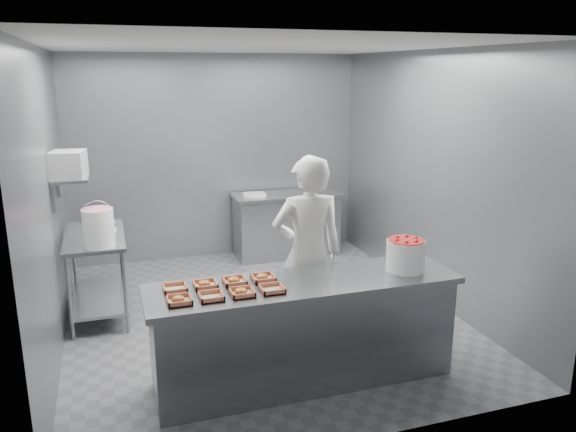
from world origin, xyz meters
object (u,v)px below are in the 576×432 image
(tray_2, at_px, (242,292))
(tray_3, at_px, (272,289))
(tray_4, at_px, (175,288))
(service_counter, at_px, (304,331))
(appliance, at_px, (68,165))
(strawberry_tub, at_px, (406,254))
(tray_5, at_px, (205,284))
(tray_6, at_px, (235,281))
(tray_0, at_px, (179,300))
(back_counter, at_px, (286,224))
(tray_1, at_px, (211,296))
(tray_7, at_px, (263,277))
(prep_table, at_px, (97,262))
(glaze_bucket, at_px, (98,227))
(worker, at_px, (308,253))

(tray_2, xyz_separation_m, tray_3, (0.24, 0.00, -0.00))
(tray_3, height_order, tray_4, same)
(service_counter, xyz_separation_m, appliance, (-1.82, 1.68, 1.24))
(strawberry_tub, bearing_deg, tray_4, 175.61)
(tray_3, relative_size, appliance, 0.54)
(tray_5, xyz_separation_m, tray_6, (0.24, 0.00, 0.00))
(tray_3, bearing_deg, tray_0, -180.00)
(back_counter, distance_m, tray_3, 3.62)
(strawberry_tub, bearing_deg, tray_1, -176.62)
(tray_7, bearing_deg, tray_3, -89.31)
(tray_4, relative_size, tray_6, 1.00)
(tray_1, xyz_separation_m, appliance, (-1.02, 1.81, 0.78))
(back_counter, xyz_separation_m, tray_6, (-1.46, -3.12, 0.47))
(tray_0, relative_size, appliance, 0.54)
(tray_1, distance_m, strawberry_tub, 1.72)
(prep_table, height_order, tray_6, tray_6)
(prep_table, bearing_deg, tray_3, -57.25)
(back_counter, distance_m, tray_5, 3.59)
(tray_3, distance_m, glaze_bucket, 2.08)
(tray_4, bearing_deg, tray_0, -90.69)
(tray_2, bearing_deg, tray_7, 46.21)
(back_counter, relative_size, strawberry_tub, 4.53)
(tray_6, height_order, worker, worker)
(service_counter, height_order, back_counter, same)
(back_counter, height_order, tray_3, tray_3)
(back_counter, distance_m, tray_7, 3.39)
(glaze_bucket, bearing_deg, tray_4, -68.07)
(tray_5, height_order, glaze_bucket, glaze_bucket)
(service_counter, xyz_separation_m, prep_table, (-1.65, 1.95, 0.14))
(back_counter, bearing_deg, tray_5, -118.52)
(tray_2, xyz_separation_m, glaze_bucket, (-1.03, 1.64, 0.18))
(tray_6, height_order, tray_7, same)
(strawberry_tub, bearing_deg, tray_5, 175.00)
(tray_6, height_order, appliance, appliance)
(prep_table, distance_m, glaze_bucket, 0.67)
(tray_4, bearing_deg, tray_3, -19.18)
(service_counter, relative_size, tray_0, 13.88)
(tray_4, distance_m, glaze_bucket, 1.50)
(service_counter, bearing_deg, tray_0, -173.13)
(tray_1, xyz_separation_m, tray_6, (0.24, 0.25, 0.00))
(tray_6, height_order, glaze_bucket, glaze_bucket)
(tray_7, bearing_deg, worker, 40.03)
(worker, xyz_separation_m, glaze_bucket, (-1.84, 0.91, 0.18))
(tray_2, bearing_deg, tray_4, 152.30)
(appliance, bearing_deg, tray_7, -36.40)
(back_counter, relative_size, appliance, 4.31)
(back_counter, bearing_deg, tray_7, -111.30)
(tray_1, xyz_separation_m, tray_5, (-0.00, 0.25, 0.00))
(tray_7, distance_m, strawberry_tub, 1.25)
(prep_table, distance_m, tray_4, 1.95)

